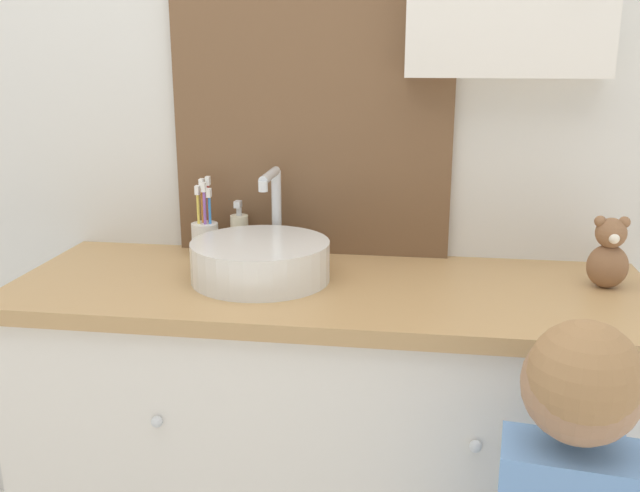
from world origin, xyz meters
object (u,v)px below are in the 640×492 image
(toothbrush_holder, at_px, (205,236))
(teddy_bear, at_px, (609,254))
(sink_basin, at_px, (261,258))
(soap_dispenser, at_px, (240,234))

(toothbrush_holder, height_order, teddy_bear, toothbrush_holder)
(sink_basin, xyz_separation_m, teddy_bear, (0.75, 0.05, 0.03))
(toothbrush_holder, bearing_deg, sink_basin, -41.29)
(sink_basin, height_order, soap_dispenser, sink_basin)
(teddy_bear, bearing_deg, sink_basin, -175.99)
(sink_basin, bearing_deg, teddy_bear, 4.01)
(toothbrush_holder, distance_m, soap_dispenser, 0.09)
(sink_basin, distance_m, soap_dispenser, 0.21)
(sink_basin, bearing_deg, toothbrush_holder, 138.71)
(teddy_bear, bearing_deg, toothbrush_holder, 173.60)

